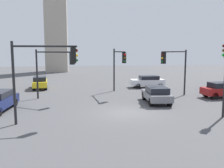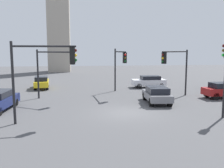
{
  "view_description": "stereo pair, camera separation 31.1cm",
  "coord_description": "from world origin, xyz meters",
  "px_view_note": "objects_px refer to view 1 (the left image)",
  "views": [
    {
      "loc": [
        -3.56,
        -17.51,
        4.53
      ],
      "look_at": [
        -0.75,
        2.31,
        1.8
      ],
      "focal_mm": 40.42,
      "sensor_mm": 36.0,
      "label": 1
    },
    {
      "loc": [
        -3.25,
        -17.55,
        4.53
      ],
      "look_at": [
        -0.75,
        2.31,
        1.8
      ],
      "focal_mm": 40.42,
      "sensor_mm": 36.0,
      "label": 2
    }
  ],
  "objects_px": {
    "traffic_light_3": "(55,64)",
    "car_4": "(40,82)",
    "traffic_light_0": "(174,63)",
    "car_3": "(157,94)",
    "traffic_light_4": "(44,65)",
    "traffic_light_2": "(119,62)",
    "car_0": "(223,90)",
    "car_1": "(148,81)"
  },
  "relations": [
    {
      "from": "car_0",
      "to": "traffic_light_4",
      "type": "bearing_deg",
      "value": -163.02
    },
    {
      "from": "traffic_light_4",
      "to": "traffic_light_3",
      "type": "bearing_deg",
      "value": 84.37
    },
    {
      "from": "traffic_light_4",
      "to": "car_1",
      "type": "bearing_deg",
      "value": 47.0
    },
    {
      "from": "traffic_light_2",
      "to": "car_3",
      "type": "xyz_separation_m",
      "value": [
        2.47,
        -4.69,
        -2.56
      ]
    },
    {
      "from": "traffic_light_4",
      "to": "car_0",
      "type": "bearing_deg",
      "value": 15.99
    },
    {
      "from": "traffic_light_0",
      "to": "car_4",
      "type": "relative_size",
      "value": 1.1
    },
    {
      "from": "traffic_light_2",
      "to": "traffic_light_4",
      "type": "xyz_separation_m",
      "value": [
        -6.2,
        -9.39,
        0.28
      ]
    },
    {
      "from": "car_3",
      "to": "car_1",
      "type": "bearing_deg",
      "value": -7.59
    },
    {
      "from": "traffic_light_4",
      "to": "car_0",
      "type": "xyz_separation_m",
      "value": [
        15.63,
        6.08,
        -2.81
      ]
    },
    {
      "from": "traffic_light_0",
      "to": "car_0",
      "type": "height_order",
      "value": "traffic_light_0"
    },
    {
      "from": "traffic_light_0",
      "to": "traffic_light_4",
      "type": "xyz_separation_m",
      "value": [
        -11.0,
        -6.72,
        0.27
      ]
    },
    {
      "from": "traffic_light_0",
      "to": "car_0",
      "type": "bearing_deg",
      "value": 135.65
    },
    {
      "from": "car_3",
      "to": "car_4",
      "type": "bearing_deg",
      "value": 52.43
    },
    {
      "from": "traffic_light_0",
      "to": "car_1",
      "type": "relative_size",
      "value": 1.14
    },
    {
      "from": "traffic_light_3",
      "to": "traffic_light_4",
      "type": "xyz_separation_m",
      "value": [
        -0.04,
        -6.96,
        0.28
      ]
    },
    {
      "from": "traffic_light_3",
      "to": "car_4",
      "type": "xyz_separation_m",
      "value": [
        -2.36,
        7.39,
        -2.55
      ]
    },
    {
      "from": "car_0",
      "to": "car_4",
      "type": "xyz_separation_m",
      "value": [
        -17.95,
        8.27,
        -0.03
      ]
    },
    {
      "from": "traffic_light_0",
      "to": "car_3",
      "type": "distance_m",
      "value": 4.01
    },
    {
      "from": "traffic_light_4",
      "to": "car_3",
      "type": "relative_size",
      "value": 1.22
    },
    {
      "from": "traffic_light_0",
      "to": "car_0",
      "type": "xyz_separation_m",
      "value": [
        4.63,
        -0.64,
        -2.54
      ]
    },
    {
      "from": "car_4",
      "to": "traffic_light_0",
      "type": "bearing_deg",
      "value": -126.02
    },
    {
      "from": "traffic_light_2",
      "to": "car_3",
      "type": "relative_size",
      "value": 1.12
    },
    {
      "from": "traffic_light_3",
      "to": "car_4",
      "type": "distance_m",
      "value": 8.17
    },
    {
      "from": "traffic_light_2",
      "to": "traffic_light_4",
      "type": "relative_size",
      "value": 0.92
    },
    {
      "from": "car_1",
      "to": "traffic_light_0",
      "type": "bearing_deg",
      "value": 94.92
    },
    {
      "from": "car_3",
      "to": "traffic_light_0",
      "type": "bearing_deg",
      "value": -45.32
    },
    {
      "from": "traffic_light_0",
      "to": "car_4",
      "type": "distance_m",
      "value": 15.57
    },
    {
      "from": "car_3",
      "to": "traffic_light_3",
      "type": "bearing_deg",
      "value": 79.01
    },
    {
      "from": "traffic_light_4",
      "to": "car_1",
      "type": "xyz_separation_m",
      "value": [
        10.43,
        13.48,
        -2.84
      ]
    },
    {
      "from": "traffic_light_0",
      "to": "traffic_light_4",
      "type": "bearing_deg",
      "value": -5.12
    },
    {
      "from": "car_0",
      "to": "car_3",
      "type": "height_order",
      "value": "car_0"
    },
    {
      "from": "traffic_light_2",
      "to": "car_0",
      "type": "xyz_separation_m",
      "value": [
        9.43,
        -3.31,
        -2.53
      ]
    },
    {
      "from": "traffic_light_3",
      "to": "traffic_light_2",
      "type": "bearing_deg",
      "value": 55.19
    },
    {
      "from": "car_0",
      "to": "car_1",
      "type": "height_order",
      "value": "car_0"
    },
    {
      "from": "traffic_light_2",
      "to": "traffic_light_4",
      "type": "bearing_deg",
      "value": -39.14
    },
    {
      "from": "car_1",
      "to": "car_4",
      "type": "bearing_deg",
      "value": -3.85
    },
    {
      "from": "traffic_light_3",
      "to": "car_0",
      "type": "bearing_deg",
      "value": 30.46
    },
    {
      "from": "traffic_light_3",
      "to": "car_4",
      "type": "relative_size",
      "value": 1.11
    },
    {
      "from": "car_3",
      "to": "traffic_light_4",
      "type": "bearing_deg",
      "value": 122.13
    },
    {
      "from": "traffic_light_4",
      "to": "car_4",
      "type": "bearing_deg",
      "value": 93.92
    },
    {
      "from": "traffic_light_3",
      "to": "traffic_light_4",
      "type": "relative_size",
      "value": 0.9
    },
    {
      "from": "car_0",
      "to": "traffic_light_3",
      "type": "bearing_deg",
      "value": 172.49
    }
  ]
}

